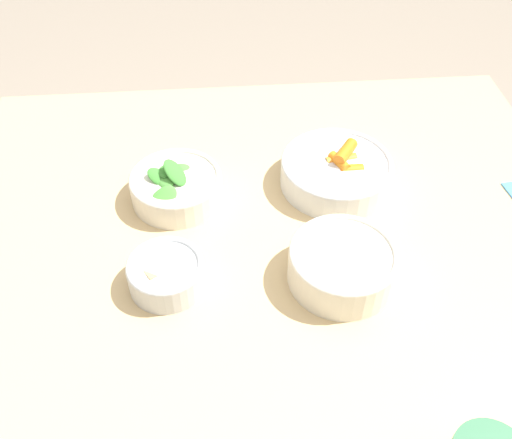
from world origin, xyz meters
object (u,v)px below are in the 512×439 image
bowl_carrots (336,171)px  bowl_beans_hotdog (342,266)px  bowl_cookies (166,273)px  bowl_greens (176,186)px

bowl_carrots → bowl_beans_hotdog: size_ratio=1.21×
bowl_carrots → bowl_beans_hotdog: 0.22m
bowl_carrots → bowl_cookies: bearing=-54.8°
bowl_carrots → bowl_greens: (0.02, -0.28, -0.00)m
bowl_greens → bowl_cookies: bowl_greens is taller
bowl_greens → bowl_beans_hotdog: bowl_greens is taller
bowl_beans_hotdog → bowl_cookies: bowl_beans_hotdog is taller
bowl_greens → bowl_beans_hotdog: (0.20, 0.25, 0.00)m
bowl_cookies → bowl_beans_hotdog: bearing=87.8°
bowl_carrots → bowl_beans_hotdog: bearing=-8.2°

